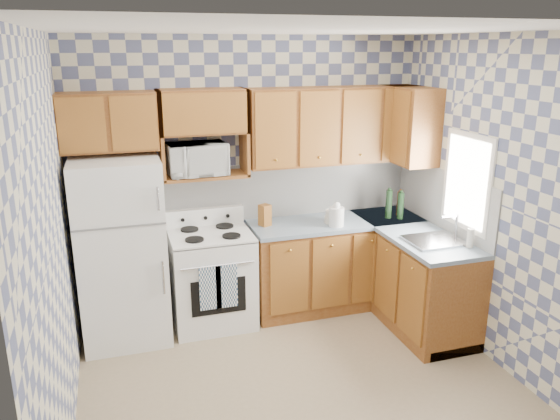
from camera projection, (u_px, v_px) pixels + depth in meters
The scene contains 29 objects.
floor at pixel (302, 387), 4.32m from camera, with size 3.40×3.40×0.00m, color #897558.
back_wall at pixel (250, 177), 5.40m from camera, with size 3.40×0.02×2.70m, color slate.
right_wall at pixel (501, 206), 4.42m from camera, with size 0.02×3.20×2.70m, color slate.
backsplash_back at pixel (288, 189), 5.55m from camera, with size 2.60×0.01×0.56m, color silver.
backsplash_right at pixel (442, 199), 5.19m from camera, with size 0.01×1.60×0.56m, color silver.
refrigerator at pixel (122, 251), 4.86m from camera, with size 0.75×0.70×1.68m, color white.
stove_body at pixel (212, 279), 5.23m from camera, with size 0.76×0.65×0.90m, color white.
cooktop at pixel (210, 235), 5.09m from camera, with size 0.76×0.65×0.03m, color silver.
backguard at pixel (205, 217), 5.32m from camera, with size 0.76×0.08×0.17m, color white.
dish_towel_left at pixel (210, 288), 4.87m from camera, with size 0.20×0.03×0.41m, color navy.
dish_towel_right at pixel (227, 286), 4.91m from camera, with size 0.20×0.03×0.41m, color navy.
base_cabinets_back at pixel (336, 264), 5.62m from camera, with size 1.75×0.60×0.88m, color brown.
base_cabinets_right at pixel (410, 276), 5.33m from camera, with size 0.60×1.60×0.88m, color brown.
countertop_back at pixel (337, 222), 5.48m from camera, with size 1.77×0.63×0.04m, color slate.
countertop_right at pixel (413, 232), 5.20m from camera, with size 0.63×1.60×0.04m, color slate.
upper_cabinets_back at pixel (335, 125), 5.34m from camera, with size 1.75×0.33×0.74m, color brown.
upper_cabinets_fridge at pixel (108, 122), 4.70m from camera, with size 0.82×0.33×0.50m, color brown.
upper_cabinets_right at pixel (408, 125), 5.37m from camera, with size 0.33×0.70×0.74m, color brown.
microwave_shelf at pixel (205, 176), 5.09m from camera, with size 0.80×0.33×0.03m, color brown.
microwave at pixel (197, 159), 5.02m from camera, with size 0.53×0.36×0.30m, color white.
sink at pixel (434, 241), 4.87m from camera, with size 0.48×0.40×0.03m, color #B7B7BC.
window at pixel (467, 182), 4.80m from camera, with size 0.02×0.66×0.86m, color silver.
bottle_0 at pixel (389, 204), 5.51m from camera, with size 0.06×0.06×0.29m, color black.
bottle_1 at pixel (400, 206), 5.48m from camera, with size 0.06×0.06×0.27m, color black.
bottle_2 at pixel (400, 204), 5.59m from camera, with size 0.06×0.06×0.25m, color #52270E.
knife_block at pixel (265, 215), 5.28m from camera, with size 0.10×0.10×0.21m, color brown.
electric_kettle at pixel (336, 217), 5.27m from camera, with size 0.15×0.15×0.19m, color white.
food_containers at pixel (334, 216), 5.39m from camera, with size 0.19×0.19×0.12m, color beige, non-canonical shape.
soap_bottle at pixel (470, 238), 4.71m from camera, with size 0.06×0.06×0.17m, color beige.
Camera 1 is at (-1.29, -3.51, 2.60)m, focal length 35.00 mm.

